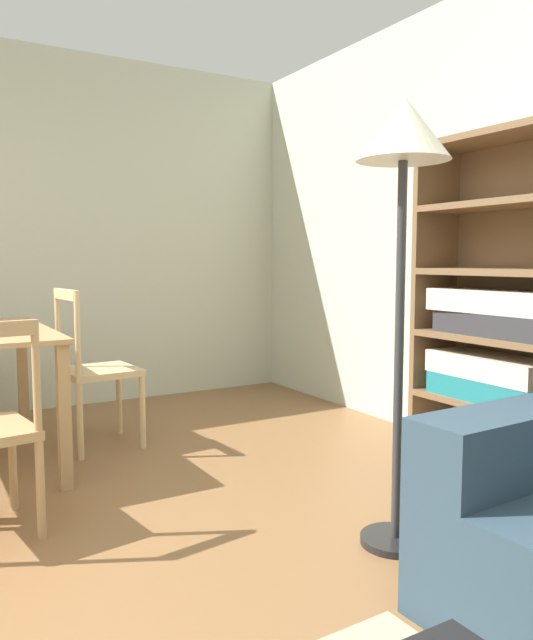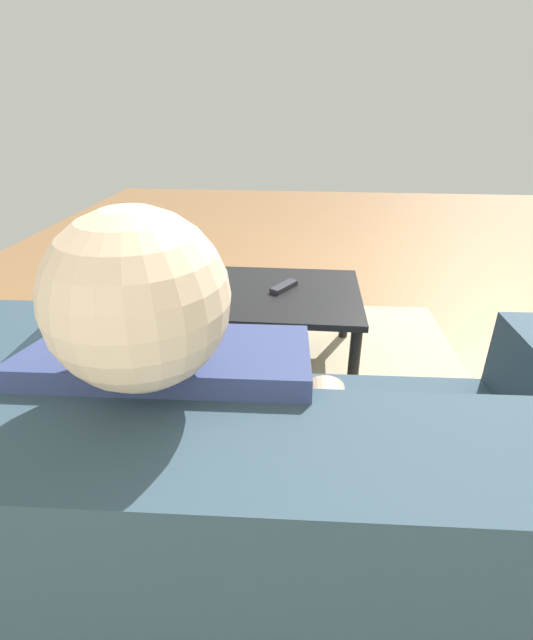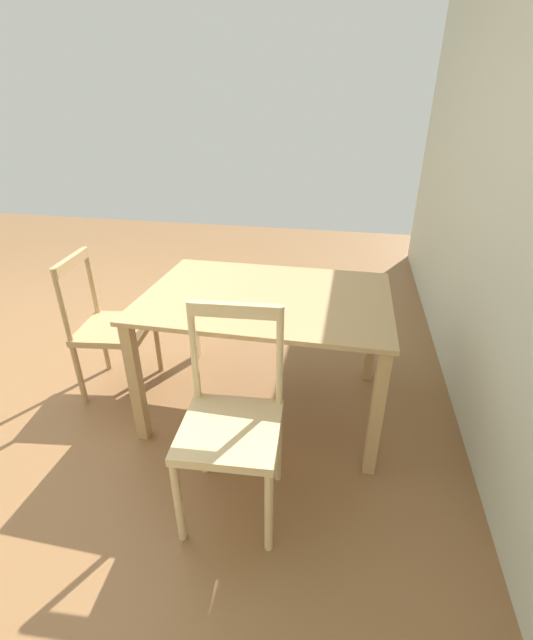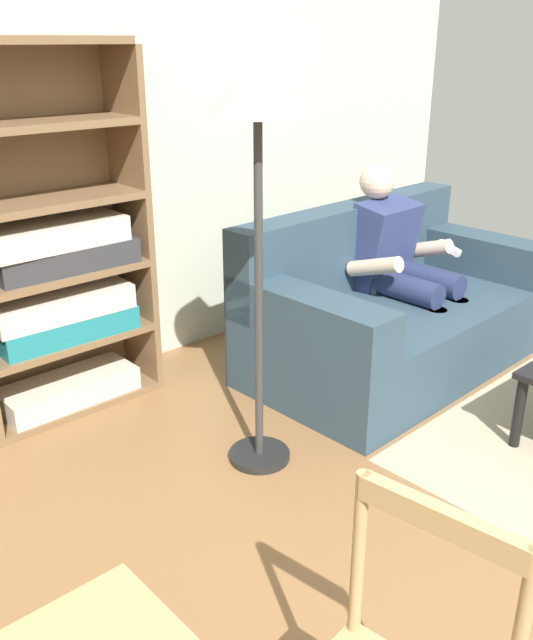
% 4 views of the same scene
% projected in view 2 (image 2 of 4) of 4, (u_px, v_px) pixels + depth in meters
% --- Properties ---
extents(ground_plane, '(8.01, 8.01, 0.00)m').
position_uv_depth(ground_plane, '(516.00, 317.00, 2.78)').
color(ground_plane, brown).
extents(couch, '(1.84, 1.05, 0.89)m').
position_uv_depth(couch, '(267.00, 538.00, 1.03)').
color(couch, '#2D4251').
rests_on(couch, ground_plane).
extents(person_lounging, '(0.60, 0.85, 1.13)m').
position_uv_depth(person_lounging, '(198.00, 468.00, 0.88)').
color(person_lounging, navy).
rests_on(person_lounging, ground_plane).
extents(coffee_table, '(0.90, 0.66, 0.39)m').
position_uv_depth(coffee_table, '(266.00, 300.00, 2.18)').
color(coffee_table, black).
rests_on(coffee_table, ground_plane).
extents(tv_remote, '(0.13, 0.17, 0.02)m').
position_uv_depth(tv_remote, '(284.00, 287.00, 2.18)').
color(tv_remote, '#2D2D38').
rests_on(tv_remote, coffee_table).
extents(area_rug, '(2.04, 1.46, 0.01)m').
position_uv_depth(area_rug, '(267.00, 359.00, 2.33)').
color(area_rug, tan).
rests_on(area_rug, ground_plane).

